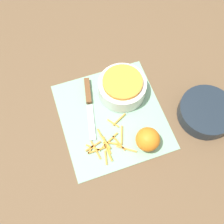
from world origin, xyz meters
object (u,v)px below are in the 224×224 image
at_px(bowl_dark, 206,112).
at_px(knife, 88,97).
at_px(bowl_speckled, 122,87).
at_px(orange_left, 148,139).

xyz_separation_m(bowl_dark, knife, (-0.20, -0.38, -0.01)).
relative_size(bowl_speckled, knife, 0.72).
bearing_deg(bowl_dark, orange_left, -82.13).
relative_size(bowl_speckled, orange_left, 2.13).
bearing_deg(bowl_speckled, bowl_dark, 53.55).
xyz_separation_m(bowl_speckled, bowl_dark, (0.19, 0.25, -0.02)).
height_order(bowl_speckled, knife, bowl_speckled).
distance_m(bowl_speckled, orange_left, 0.22).
bearing_deg(bowl_speckled, knife, -97.91).
distance_m(bowl_dark, knife, 0.43).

